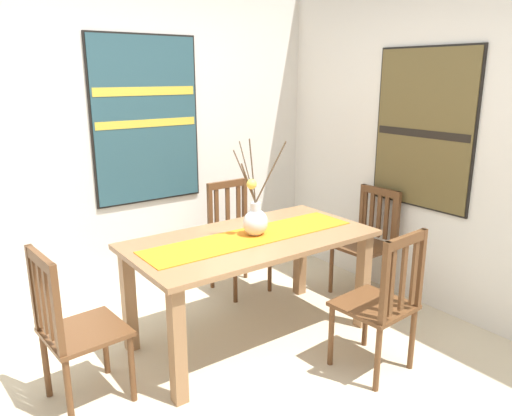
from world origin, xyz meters
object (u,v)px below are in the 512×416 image
at_px(chair_2, 368,240).
at_px(painting_on_back_wall, 146,120).
at_px(dining_table, 251,253).
at_px(chair_1, 236,236).
at_px(painting_on_side_wall, 424,129).
at_px(chair_3, 73,327).
at_px(chair_0, 382,302).
at_px(centerpiece_vase, 255,219).

height_order(chair_2, painting_on_back_wall, painting_on_back_wall).
xyz_separation_m(dining_table, chair_1, (0.39, 0.77, -0.16)).
bearing_deg(painting_on_back_wall, dining_table, -82.04).
bearing_deg(painting_on_back_wall, painting_on_side_wall, -42.84).
xyz_separation_m(dining_table, painting_on_back_wall, (-0.17, 1.24, 0.82)).
distance_m(painting_on_back_wall, painting_on_side_wall, 2.21).
relative_size(chair_3, painting_on_side_wall, 0.76).
bearing_deg(chair_2, chair_3, -178.73).
bearing_deg(chair_3, dining_table, 1.02).
height_order(chair_3, painting_on_side_wall, painting_on_side_wall).
distance_m(chair_3, painting_on_back_wall, 1.91).
distance_m(chair_0, painting_on_side_wall, 1.51).
distance_m(chair_0, painting_on_back_wall, 2.34).
height_order(centerpiece_vase, chair_0, centerpiece_vase).
distance_m(chair_1, painting_on_side_wall, 1.75).
relative_size(chair_0, painting_on_back_wall, 0.69).
height_order(centerpiece_vase, chair_2, centerpiece_vase).
bearing_deg(chair_2, dining_table, -178.49).
bearing_deg(centerpiece_vase, painting_on_back_wall, 99.72).
bearing_deg(chair_0, painting_on_side_wall, 27.73).
distance_m(chair_1, chair_2, 1.12).
height_order(dining_table, chair_0, chair_0).
bearing_deg(painting_on_side_wall, chair_2, 125.03).
distance_m(dining_table, chair_0, 0.92).
xyz_separation_m(chair_2, painting_on_back_wall, (-1.41, 1.20, 0.98)).
relative_size(centerpiece_vase, chair_3, 0.72).
xyz_separation_m(centerpiece_vase, chair_2, (1.20, 0.03, -0.40)).
bearing_deg(chair_0, chair_2, 45.47).
bearing_deg(painting_on_side_wall, dining_table, 169.59).
distance_m(centerpiece_vase, chair_0, 0.98).
bearing_deg(dining_table, chair_2, 1.51).
bearing_deg(dining_table, centerpiece_vase, 7.20).
bearing_deg(painting_on_side_wall, chair_1, 135.67).
distance_m(chair_1, painting_on_back_wall, 1.23).
xyz_separation_m(chair_1, painting_on_side_wall, (1.06, -1.03, 0.94)).
xyz_separation_m(chair_1, chair_2, (0.85, -0.73, -0.00)).
bearing_deg(painting_on_side_wall, chair_3, 174.78).
bearing_deg(centerpiece_vase, painting_on_side_wall, -10.87).
bearing_deg(painting_on_side_wall, chair_0, -152.27).
xyz_separation_m(dining_table, chair_2, (1.24, 0.03, -0.16)).
height_order(dining_table, painting_on_side_wall, painting_on_side_wall).
height_order(chair_0, chair_3, same).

